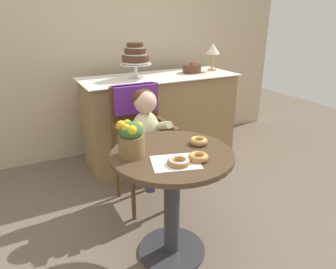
{
  "coord_description": "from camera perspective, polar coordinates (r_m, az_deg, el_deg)",
  "views": [
    {
      "loc": [
        -0.76,
        -1.43,
        1.46
      ],
      "look_at": [
        0.05,
        0.15,
        0.77
      ],
      "focal_mm": 32.78,
      "sensor_mm": 36.0,
      "label": 1
    }
  ],
  "objects": [
    {
      "name": "ground_plane",
      "position": [
        2.18,
        0.68,
        -20.78
      ],
      "size": [
        8.0,
        8.0,
        0.0
      ],
      "primitive_type": "plane",
      "color": "#6B5B4C"
    },
    {
      "name": "donut_side",
      "position": [
        1.63,
        1.98,
        -5.01
      ],
      "size": [
        0.12,
        0.12,
        0.04
      ],
      "color": "#AD7542",
      "rests_on": "cafe_table"
    },
    {
      "name": "cafe_table",
      "position": [
        1.88,
        0.75,
        -9.21
      ],
      "size": [
        0.72,
        0.72,
        0.72
      ],
      "color": "#4C3826",
      "rests_on": "ground"
    },
    {
      "name": "wicker_chair",
      "position": [
        2.44,
        -5.3,
        1.57
      ],
      "size": [
        0.42,
        0.45,
        0.95
      ],
      "rotation": [
        0.0,
        0.0,
        -0.04
      ],
      "color": "brown",
      "rests_on": "ground"
    },
    {
      "name": "table_lamp",
      "position": [
        3.39,
        8.33,
        15.29
      ],
      "size": [
        0.15,
        0.15,
        0.28
      ],
      "color": "#B28C47",
      "rests_on": "display_counter"
    },
    {
      "name": "round_layer_cake",
      "position": [
        3.26,
        4.45,
        12.12
      ],
      "size": [
        0.19,
        0.19,
        0.11
      ],
      "color": "#4C2D1E",
      "rests_on": "display_counter"
    },
    {
      "name": "tiered_cake_stand",
      "position": [
        2.95,
        -6.07,
        14.17
      ],
      "size": [
        0.3,
        0.3,
        0.33
      ],
      "color": "silver",
      "rests_on": "display_counter"
    },
    {
      "name": "paper_napkin",
      "position": [
        1.66,
        1.38,
        -5.2
      ],
      "size": [
        0.3,
        0.27,
        0.0
      ],
      "primitive_type": "cube",
      "rotation": [
        0.0,
        0.0,
        -0.28
      ],
      "color": "white",
      "rests_on": "cafe_table"
    },
    {
      "name": "seated_child",
      "position": [
        2.29,
        -3.86,
        1.3
      ],
      "size": [
        0.27,
        0.32,
        0.73
      ],
      "color": "beige",
      "rests_on": "ground"
    },
    {
      "name": "back_wall",
      "position": [
        3.37,
        -14.95,
        18.77
      ],
      "size": [
        4.8,
        0.1,
        2.7
      ],
      "primitive_type": "cube",
      "color": "#C1AD8E",
      "rests_on": "ground"
    },
    {
      "name": "flower_vase",
      "position": [
        1.71,
        -6.86,
        -0.5
      ],
      "size": [
        0.15,
        0.15,
        0.21
      ],
      "color": "brown",
      "rests_on": "cafe_table"
    },
    {
      "name": "donut_mid",
      "position": [
        1.89,
        5.71,
        -1.19
      ],
      "size": [
        0.11,
        0.11,
        0.04
      ],
      "color": "#AD7542",
      "rests_on": "cafe_table"
    },
    {
      "name": "donut_front",
      "position": [
        1.69,
        5.65,
        -4.15
      ],
      "size": [
        0.11,
        0.11,
        0.04
      ],
      "color": "#AD7542",
      "rests_on": "cafe_table"
    },
    {
      "name": "display_counter",
      "position": [
        3.19,
        -1.46,
        2.92
      ],
      "size": [
        1.56,
        0.62,
        0.9
      ],
      "color": "#93754C",
      "rests_on": "ground"
    }
  ]
}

